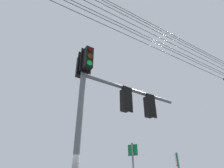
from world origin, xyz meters
The scene contains 1 object.
signal_mast_assembly centered at (0.23, -0.64, 4.51)m, with size 3.33×3.98×6.31m.
Camera 1 is at (-6.03, -1.53, 1.61)m, focal length 30.33 mm.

